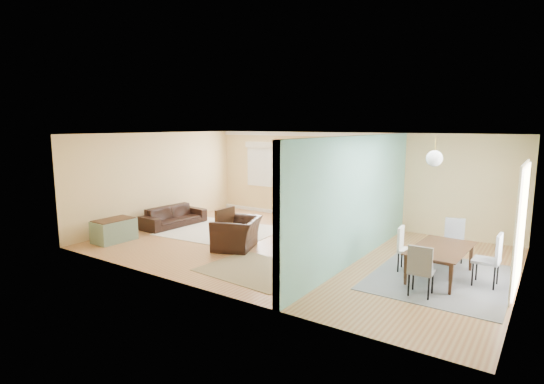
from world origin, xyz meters
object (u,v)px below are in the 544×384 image
object	(u,v)px
sofa	(174,216)
green_chair	(356,219)
credenza	(363,228)
dining_table	(442,263)
eames_chair	(237,233)

from	to	relation	value
sofa	green_chair	bearing A→B (deg)	-60.12
credenza	dining_table	world-z (taller)	credenza
sofa	credenza	world-z (taller)	credenza
sofa	credenza	xyz separation A→B (m)	(5.13, 1.16, 0.13)
sofa	credenza	bearing A→B (deg)	-74.45
eames_chair	credenza	size ratio (longest dim) A/B	0.69
sofa	eames_chair	bearing A→B (deg)	-101.50
sofa	dining_table	distance (m)	7.19
green_chair	credenza	xyz separation A→B (m)	(0.66, -1.12, 0.07)
eames_chair	green_chair	size ratio (longest dim) A/B	1.51
eames_chair	credenza	world-z (taller)	credenza
green_chair	sofa	bearing A→B (deg)	49.72
eames_chair	green_chair	xyz separation A→B (m)	(1.61, 3.01, -0.03)
green_chair	eames_chair	bearing A→B (deg)	84.42
eames_chair	sofa	bearing A→B (deg)	-124.51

